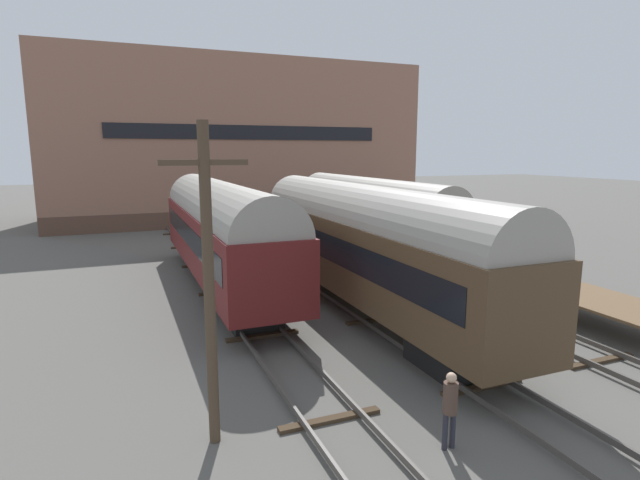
# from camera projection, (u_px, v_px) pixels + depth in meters

# --- Properties ---
(ground_plane) EXTENTS (200.00, 200.00, 0.00)m
(ground_plane) POSITION_uv_depth(u_px,v_px,m) (421.00, 349.00, 16.43)
(ground_plane) COLOR #56544F
(track_left) EXTENTS (2.60, 60.00, 0.26)m
(track_left) POSITION_uv_depth(u_px,v_px,m) (290.00, 367.00, 14.71)
(track_left) COLOR #4C4742
(track_left) RESTS_ON ground
(track_middle) EXTENTS (2.60, 60.00, 0.26)m
(track_middle) POSITION_uv_depth(u_px,v_px,m) (421.00, 345.00, 16.40)
(track_middle) COLOR #4C4742
(track_middle) RESTS_ON ground
(track_right) EXTENTS (2.60, 60.00, 0.26)m
(track_right) POSITION_uv_depth(u_px,v_px,m) (528.00, 327.00, 18.09)
(track_right) COLOR #4C4742
(track_right) RESTS_ON ground
(train_car_maroon) EXTENTS (3.06, 17.34, 5.07)m
(train_car_maroon) POSITION_uv_depth(u_px,v_px,m) (221.00, 228.00, 23.38)
(train_car_maroon) COLOR black
(train_car_maroon) RESTS_ON ground
(train_car_green) EXTENTS (2.86, 15.72, 4.95)m
(train_car_green) POSITION_uv_depth(u_px,v_px,m) (370.00, 214.00, 28.91)
(train_car_green) COLOR black
(train_car_green) RESTS_ON ground
(train_car_brown) EXTENTS (2.90, 17.39, 5.15)m
(train_car_brown) POSITION_uv_depth(u_px,v_px,m) (365.00, 241.00, 19.64)
(train_car_brown) COLOR black
(train_car_brown) RESTS_ON ground
(station_platform) EXTENTS (2.93, 14.07, 1.06)m
(station_platform) POSITION_uv_depth(u_px,v_px,m) (526.00, 278.00, 21.72)
(station_platform) COLOR brown
(station_platform) RESTS_ON ground
(bench) EXTENTS (1.40, 0.40, 0.91)m
(bench) POSITION_uv_depth(u_px,v_px,m) (519.00, 263.00, 22.09)
(bench) COLOR #2D4C33
(bench) RESTS_ON station_platform
(person_worker) EXTENTS (0.32, 0.32, 1.77)m
(person_worker) POSITION_uv_depth(u_px,v_px,m) (450.00, 403.00, 10.73)
(person_worker) COLOR #282833
(person_worker) RESTS_ON ground
(utility_pole) EXTENTS (1.80, 0.24, 7.04)m
(utility_pole) POSITION_uv_depth(u_px,v_px,m) (209.00, 282.00, 10.57)
(utility_pole) COLOR #473828
(utility_pole) RESTS_ON ground
(warehouse_building) EXTENTS (33.46, 13.61, 14.62)m
(warehouse_building) POSITION_uv_depth(u_px,v_px,m) (234.00, 142.00, 49.08)
(warehouse_building) COLOR brown
(warehouse_building) RESTS_ON ground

